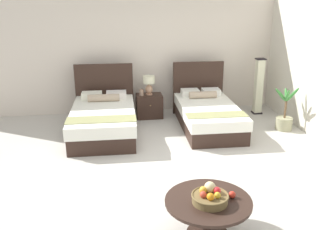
{
  "coord_description": "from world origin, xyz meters",
  "views": [
    {
      "loc": [
        -0.85,
        -5.21,
        2.61
      ],
      "look_at": [
        0.04,
        0.49,
        0.71
      ],
      "focal_mm": 38.86,
      "sensor_mm": 36.0,
      "label": 1
    }
  ],
  "objects_px": {
    "loose_apple": "(232,195)",
    "potted_palm": "(284,118)",
    "nightstand": "(149,106)",
    "coffee_table": "(208,207)",
    "table_lamp": "(149,83)",
    "vase": "(142,92)",
    "bed_near_window": "(104,118)",
    "floor_lamp_corner": "(259,86)",
    "fruit_bowl": "(210,197)",
    "bed_near_corner": "(207,114)"
  },
  "relations": [
    {
      "from": "bed_near_window",
      "to": "potted_palm",
      "type": "xyz_separation_m",
      "value": [
        3.62,
        -0.4,
        -0.04
      ]
    },
    {
      "from": "table_lamp",
      "to": "coffee_table",
      "type": "xyz_separation_m",
      "value": [
        0.2,
        -4.35,
        -0.42
      ]
    },
    {
      "from": "table_lamp",
      "to": "coffee_table",
      "type": "relative_size",
      "value": 0.43
    },
    {
      "from": "fruit_bowl",
      "to": "loose_apple",
      "type": "relative_size",
      "value": 5.15
    },
    {
      "from": "fruit_bowl",
      "to": "floor_lamp_corner",
      "type": "relative_size",
      "value": 0.32
    },
    {
      "from": "table_lamp",
      "to": "nightstand",
      "type": "bearing_deg",
      "value": -90.0
    },
    {
      "from": "nightstand",
      "to": "potted_palm",
      "type": "xyz_separation_m",
      "value": [
        2.62,
        -1.23,
        -0.0
      ]
    },
    {
      "from": "fruit_bowl",
      "to": "floor_lamp_corner",
      "type": "xyz_separation_m",
      "value": [
        2.29,
        4.26,
        0.12
      ]
    },
    {
      "from": "bed_near_window",
      "to": "bed_near_corner",
      "type": "relative_size",
      "value": 1.0
    },
    {
      "from": "loose_apple",
      "to": "potted_palm",
      "type": "bearing_deg",
      "value": 55.23
    },
    {
      "from": "vase",
      "to": "table_lamp",
      "type": "bearing_deg",
      "value": 19.25
    },
    {
      "from": "vase",
      "to": "coffee_table",
      "type": "distance_m",
      "value": 4.31
    },
    {
      "from": "bed_near_window",
      "to": "vase",
      "type": "distance_m",
      "value": 1.18
    },
    {
      "from": "bed_near_corner",
      "to": "coffee_table",
      "type": "height_order",
      "value": "bed_near_corner"
    },
    {
      "from": "bed_near_window",
      "to": "potted_palm",
      "type": "distance_m",
      "value": 3.65
    },
    {
      "from": "loose_apple",
      "to": "nightstand",
      "type": "bearing_deg",
      "value": 96.28
    },
    {
      "from": "bed_near_corner",
      "to": "nightstand",
      "type": "relative_size",
      "value": 3.84
    },
    {
      "from": "table_lamp",
      "to": "coffee_table",
      "type": "bearing_deg",
      "value": -87.33
    },
    {
      "from": "vase",
      "to": "floor_lamp_corner",
      "type": "bearing_deg",
      "value": -1.63
    },
    {
      "from": "coffee_table",
      "to": "fruit_bowl",
      "type": "xyz_separation_m",
      "value": [
        0.0,
        -0.05,
        0.16
      ]
    },
    {
      "from": "bed_near_window",
      "to": "table_lamp",
      "type": "relative_size",
      "value": 5.23
    },
    {
      "from": "table_lamp",
      "to": "fruit_bowl",
      "type": "bearing_deg",
      "value": -87.34
    },
    {
      "from": "nightstand",
      "to": "vase",
      "type": "distance_m",
      "value": 0.37
    },
    {
      "from": "vase",
      "to": "coffee_table",
      "type": "bearing_deg",
      "value": -85.01
    },
    {
      "from": "bed_near_window",
      "to": "bed_near_corner",
      "type": "distance_m",
      "value": 2.12
    },
    {
      "from": "nightstand",
      "to": "vase",
      "type": "xyz_separation_m",
      "value": [
        -0.17,
        -0.04,
        0.33
      ]
    },
    {
      "from": "table_lamp",
      "to": "fruit_bowl",
      "type": "distance_m",
      "value": 4.41
    },
    {
      "from": "vase",
      "to": "potted_palm",
      "type": "height_order",
      "value": "potted_palm"
    },
    {
      "from": "bed_near_window",
      "to": "nightstand",
      "type": "distance_m",
      "value": 1.3
    },
    {
      "from": "table_lamp",
      "to": "vase",
      "type": "distance_m",
      "value": 0.27
    },
    {
      "from": "bed_near_corner",
      "to": "vase",
      "type": "distance_m",
      "value": 1.54
    },
    {
      "from": "bed_near_corner",
      "to": "floor_lamp_corner",
      "type": "bearing_deg",
      "value": 27.32
    },
    {
      "from": "vase",
      "to": "loose_apple",
      "type": "distance_m",
      "value": 4.34
    },
    {
      "from": "coffee_table",
      "to": "potted_palm",
      "type": "bearing_deg",
      "value": 51.96
    },
    {
      "from": "bed_near_window",
      "to": "coffee_table",
      "type": "relative_size",
      "value": 2.25
    },
    {
      "from": "coffee_table",
      "to": "potted_palm",
      "type": "height_order",
      "value": "potted_palm"
    },
    {
      "from": "bed_near_corner",
      "to": "fruit_bowl",
      "type": "bearing_deg",
      "value": -104.42
    },
    {
      "from": "loose_apple",
      "to": "coffee_table",
      "type": "bearing_deg",
      "value": -179.94
    },
    {
      "from": "potted_palm",
      "to": "vase",
      "type": "bearing_deg",
      "value": 156.87
    },
    {
      "from": "coffee_table",
      "to": "loose_apple",
      "type": "xyz_separation_m",
      "value": [
        0.27,
        0.0,
        0.13
      ]
    },
    {
      "from": "bed_near_window",
      "to": "nightstand",
      "type": "bearing_deg",
      "value": 39.82
    },
    {
      "from": "table_lamp",
      "to": "vase",
      "type": "relative_size",
      "value": 2.95
    },
    {
      "from": "fruit_bowl",
      "to": "table_lamp",
      "type": "bearing_deg",
      "value": 92.66
    },
    {
      "from": "nightstand",
      "to": "coffee_table",
      "type": "height_order",
      "value": "nightstand"
    },
    {
      "from": "coffee_table",
      "to": "vase",
      "type": "bearing_deg",
      "value": 94.99
    },
    {
      "from": "nightstand",
      "to": "loose_apple",
      "type": "xyz_separation_m",
      "value": [
        0.48,
        -4.33,
        0.23
      ]
    },
    {
      "from": "potted_palm",
      "to": "loose_apple",
      "type": "bearing_deg",
      "value": -124.77
    },
    {
      "from": "table_lamp",
      "to": "loose_apple",
      "type": "xyz_separation_m",
      "value": [
        0.48,
        -4.35,
        -0.29
      ]
    },
    {
      "from": "vase",
      "to": "bed_near_window",
      "type": "bearing_deg",
      "value": -136.22
    },
    {
      "from": "bed_near_window",
      "to": "floor_lamp_corner",
      "type": "height_order",
      "value": "floor_lamp_corner"
    }
  ]
}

